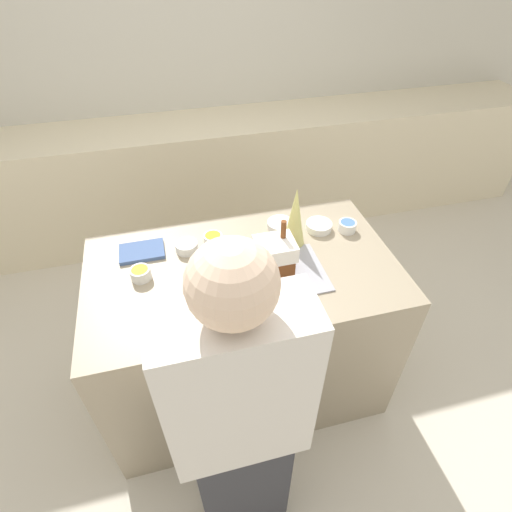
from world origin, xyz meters
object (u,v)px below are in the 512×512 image
at_px(gingerbread_house, 275,257).
at_px(candy_bowl_far_right, 187,246).
at_px(cookbook, 142,251).
at_px(candy_bowl_center_rear, 347,226).
at_px(candy_bowl_behind_tray, 280,224).
at_px(candy_bowl_far_left, 319,226).
at_px(baking_tray, 274,274).
at_px(candy_bowl_beside_tree, 141,273).
at_px(candy_bowl_near_tray_right, 213,238).
at_px(decorative_tree, 295,217).
at_px(person, 240,429).

height_order(gingerbread_house, candy_bowl_far_right, gingerbread_house).
distance_m(gingerbread_house, cookbook, 0.66).
xyz_separation_m(candy_bowl_center_rear, candy_bowl_far_right, (-0.83, 0.04, -0.00)).
bearing_deg(gingerbread_house, candy_bowl_behind_tray, 68.65).
distance_m(candy_bowl_far_right, candy_bowl_behind_tray, 0.50).
bearing_deg(candy_bowl_far_right, candy_bowl_far_left, 0.10).
relative_size(baking_tray, candy_bowl_beside_tree, 5.11).
bearing_deg(candy_bowl_far_right, candy_bowl_center_rear, -3.10).
bearing_deg(baking_tray, candy_bowl_behind_tray, 68.59).
xyz_separation_m(candy_bowl_near_tray_right, candy_bowl_far_left, (0.55, -0.03, -0.00)).
height_order(baking_tray, candy_bowl_far_left, candy_bowl_far_left).
bearing_deg(gingerbread_house, candy_bowl_center_rear, 26.41).
bearing_deg(candy_bowl_center_rear, candy_bowl_behind_tray, 161.36).
bearing_deg(decorative_tree, candy_bowl_far_left, 25.13).
relative_size(candy_bowl_far_left, cookbook, 0.63).
height_order(gingerbread_house, decorative_tree, decorative_tree).
distance_m(candy_bowl_center_rear, candy_bowl_far_left, 0.15).
bearing_deg(candy_bowl_behind_tray, decorative_tree, -80.22).
distance_m(decorative_tree, candy_bowl_far_right, 0.54).
bearing_deg(candy_bowl_far_left, candy_bowl_behind_tray, 161.21).
bearing_deg(cookbook, gingerbread_house, -28.00).
relative_size(candy_bowl_near_tray_right, candy_bowl_far_right, 0.87).
distance_m(gingerbread_house, decorative_tree, 0.26).
bearing_deg(candy_bowl_center_rear, candy_bowl_far_right, 176.90).
xyz_separation_m(decorative_tree, candy_bowl_far_right, (-0.52, 0.08, -0.13)).
height_order(candy_bowl_far_right, person, person).
bearing_deg(gingerbread_house, candy_bowl_far_right, 143.08).
distance_m(baking_tray, candy_bowl_near_tray_right, 0.38).
bearing_deg(baking_tray, candy_bowl_near_tray_right, 126.87).
relative_size(candy_bowl_far_right, candy_bowl_beside_tree, 1.19).
bearing_deg(candy_bowl_far_left, baking_tray, -139.63).
bearing_deg(person, candy_bowl_beside_tree, 110.74).
height_order(candy_bowl_beside_tree, cookbook, candy_bowl_beside_tree).
distance_m(candy_bowl_center_rear, candy_bowl_far_right, 0.83).
bearing_deg(decorative_tree, candy_bowl_far_right, 171.65).
distance_m(candy_bowl_far_right, candy_bowl_far_left, 0.69).
distance_m(decorative_tree, candy_bowl_center_rear, 0.33).
relative_size(baking_tray, candy_bowl_far_left, 3.46).
xyz_separation_m(candy_bowl_center_rear, candy_bowl_far_left, (-0.14, 0.05, -0.01)).
bearing_deg(candy_bowl_behind_tray, candy_bowl_beside_tree, -163.77).
bearing_deg(candy_bowl_near_tray_right, candy_bowl_far_right, -167.25).
distance_m(candy_bowl_behind_tray, person, 1.06).
height_order(gingerbread_house, person, person).
relative_size(candy_bowl_near_tray_right, cookbook, 0.44).
bearing_deg(candy_bowl_center_rear, cookbook, 175.65).
bearing_deg(candy_bowl_near_tray_right, gingerbread_house, -53.04).
xyz_separation_m(candy_bowl_behind_tray, cookbook, (-0.71, -0.03, -0.01)).
distance_m(candy_bowl_far_right, cookbook, 0.22).
xyz_separation_m(candy_bowl_far_right, candy_bowl_behind_tray, (0.50, 0.07, -0.01)).
distance_m(baking_tray, cookbook, 0.66).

